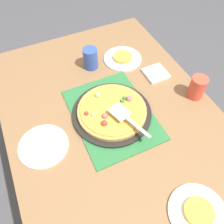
{
  "coord_description": "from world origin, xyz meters",
  "views": [
    {
      "loc": [
        0.61,
        -0.28,
        1.67
      ],
      "look_at": [
        0.0,
        0.0,
        0.77
      ],
      "focal_mm": 37.6,
      "sensor_mm": 36.0,
      "label": 1
    }
  ],
  "objects_px": {
    "cup_near": "(90,58)",
    "served_slice_right": "(199,212)",
    "pizza": "(112,110)",
    "plate_far_right": "(198,213)",
    "cup_far": "(197,87)",
    "pizza_server": "(127,118)",
    "served_slice_left": "(123,57)",
    "pizza_pan": "(112,113)",
    "napkin_stack": "(156,73)",
    "plate_near_left": "(123,59)",
    "plate_side": "(43,146)"
  },
  "relations": [
    {
      "from": "pizza",
      "to": "served_slice_left",
      "type": "xyz_separation_m",
      "value": [
        -0.34,
        0.23,
        -0.02
      ]
    },
    {
      "from": "served_slice_left",
      "to": "served_slice_right",
      "type": "bearing_deg",
      "value": -8.47
    },
    {
      "from": "served_slice_right",
      "to": "napkin_stack",
      "type": "bearing_deg",
      "value": 160.81
    },
    {
      "from": "served_slice_right",
      "to": "plate_side",
      "type": "bearing_deg",
      "value": -139.27
    },
    {
      "from": "pizza_pan",
      "to": "plate_near_left",
      "type": "bearing_deg",
      "value": 146.22
    },
    {
      "from": "cup_far",
      "to": "pizza_server",
      "type": "bearing_deg",
      "value": -86.39
    },
    {
      "from": "plate_side",
      "to": "cup_far",
      "type": "xyz_separation_m",
      "value": [
        0.04,
        0.78,
        0.06
      ]
    },
    {
      "from": "pizza_server",
      "to": "napkin_stack",
      "type": "relative_size",
      "value": 1.93
    },
    {
      "from": "plate_far_right",
      "to": "cup_far",
      "type": "bearing_deg",
      "value": 144.46
    },
    {
      "from": "pizza_pan",
      "to": "cup_far",
      "type": "relative_size",
      "value": 3.17
    },
    {
      "from": "plate_far_right",
      "to": "cup_near",
      "type": "relative_size",
      "value": 1.83
    },
    {
      "from": "pizza_pan",
      "to": "pizza",
      "type": "xyz_separation_m",
      "value": [
        -0.0,
        -0.0,
        0.02
      ]
    },
    {
      "from": "plate_far_right",
      "to": "cup_far",
      "type": "relative_size",
      "value": 1.83
    },
    {
      "from": "plate_far_right",
      "to": "plate_side",
      "type": "bearing_deg",
      "value": -139.27
    },
    {
      "from": "served_slice_right",
      "to": "pizza_server",
      "type": "xyz_separation_m",
      "value": [
        -0.45,
        -0.06,
        0.05
      ]
    },
    {
      "from": "pizza_server",
      "to": "cup_far",
      "type": "bearing_deg",
      "value": 93.61
    },
    {
      "from": "served_slice_right",
      "to": "cup_far",
      "type": "xyz_separation_m",
      "value": [
        -0.48,
        0.34,
        0.04
      ]
    },
    {
      "from": "served_slice_left",
      "to": "served_slice_right",
      "type": "relative_size",
      "value": 1.0
    },
    {
      "from": "pizza_pan",
      "to": "napkin_stack",
      "type": "xyz_separation_m",
      "value": [
        -0.15,
        0.34,
        -0.01
      ]
    },
    {
      "from": "plate_near_left",
      "to": "served_slice_left",
      "type": "xyz_separation_m",
      "value": [
        0.0,
        0.0,
        0.01
      ]
    },
    {
      "from": "napkin_stack",
      "to": "cup_near",
      "type": "bearing_deg",
      "value": -125.06
    },
    {
      "from": "plate_near_left",
      "to": "served_slice_left",
      "type": "distance_m",
      "value": 0.01
    },
    {
      "from": "plate_near_left",
      "to": "plate_side",
      "type": "relative_size",
      "value": 1.0
    },
    {
      "from": "plate_near_left",
      "to": "served_slice_left",
      "type": "bearing_deg",
      "value": 0.0
    },
    {
      "from": "plate_near_left",
      "to": "cup_far",
      "type": "xyz_separation_m",
      "value": [
        0.41,
        0.21,
        0.06
      ]
    },
    {
      "from": "pizza_pan",
      "to": "pizza",
      "type": "distance_m",
      "value": 0.02
    },
    {
      "from": "cup_far",
      "to": "napkin_stack",
      "type": "xyz_separation_m",
      "value": [
        -0.22,
        -0.1,
        -0.05
      ]
    },
    {
      "from": "plate_near_left",
      "to": "pizza_server",
      "type": "height_order",
      "value": "pizza_server"
    },
    {
      "from": "pizza",
      "to": "served_slice_right",
      "type": "height_order",
      "value": "pizza"
    },
    {
      "from": "pizza",
      "to": "cup_near",
      "type": "bearing_deg",
      "value": 174.22
    },
    {
      "from": "pizza_pan",
      "to": "pizza",
      "type": "bearing_deg",
      "value": -145.9
    },
    {
      "from": "plate_far_right",
      "to": "plate_side",
      "type": "xyz_separation_m",
      "value": [
        -0.51,
        -0.44,
        0.0
      ]
    },
    {
      "from": "cup_near",
      "to": "served_slice_right",
      "type": "bearing_deg",
      "value": 3.74
    },
    {
      "from": "plate_far_right",
      "to": "pizza_server",
      "type": "relative_size",
      "value": 0.95
    },
    {
      "from": "plate_near_left",
      "to": "plate_far_right",
      "type": "distance_m",
      "value": 0.89
    },
    {
      "from": "cup_far",
      "to": "served_slice_left",
      "type": "bearing_deg",
      "value": -152.7
    },
    {
      "from": "plate_far_right",
      "to": "served_slice_right",
      "type": "bearing_deg",
      "value": 0.0
    },
    {
      "from": "plate_far_right",
      "to": "pizza_server",
      "type": "bearing_deg",
      "value": -171.85
    },
    {
      "from": "served_slice_right",
      "to": "pizza_server",
      "type": "bearing_deg",
      "value": -171.85
    },
    {
      "from": "served_slice_left",
      "to": "cup_near",
      "type": "xyz_separation_m",
      "value": [
        -0.02,
        -0.19,
        0.04
      ]
    },
    {
      "from": "pizza",
      "to": "cup_near",
      "type": "height_order",
      "value": "cup_near"
    },
    {
      "from": "pizza_pan",
      "to": "pizza_server",
      "type": "height_order",
      "value": "pizza_server"
    },
    {
      "from": "served_slice_left",
      "to": "napkin_stack",
      "type": "height_order",
      "value": "served_slice_left"
    },
    {
      "from": "cup_far",
      "to": "napkin_stack",
      "type": "relative_size",
      "value": 1.0
    },
    {
      "from": "plate_far_right",
      "to": "cup_far",
      "type": "distance_m",
      "value": 0.59
    },
    {
      "from": "plate_near_left",
      "to": "served_slice_right",
      "type": "distance_m",
      "value": 0.89
    },
    {
      "from": "served_slice_right",
      "to": "cup_near",
      "type": "distance_m",
      "value": 0.91
    },
    {
      "from": "napkin_stack",
      "to": "pizza_pan",
      "type": "bearing_deg",
      "value": -66.17
    },
    {
      "from": "pizza",
      "to": "pizza_server",
      "type": "xyz_separation_m",
      "value": [
        0.09,
        0.03,
        0.04
      ]
    },
    {
      "from": "pizza_pan",
      "to": "plate_far_right",
      "type": "bearing_deg",
      "value": 9.89
    }
  ]
}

